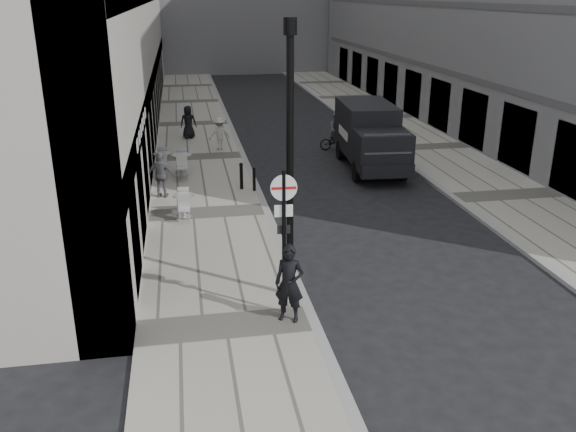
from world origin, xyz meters
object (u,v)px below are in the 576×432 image
(sign_post, at_px, (284,224))
(lamppost, at_px, (290,151))
(panel_van, at_px, (370,134))
(walking_man, at_px, (289,283))
(cyclist, at_px, (336,135))

(sign_post, height_order, lamppost, lamppost)
(sign_post, xyz_separation_m, panel_van, (5.78, 12.13, -0.82))
(sign_post, height_order, panel_van, sign_post)
(lamppost, relative_size, panel_van, 1.12)
(walking_man, bearing_deg, sign_post, 123.57)
(sign_post, distance_m, panel_van, 13.46)
(walking_man, relative_size, panel_van, 0.31)
(panel_van, distance_m, cyclist, 3.60)
(lamppost, distance_m, cyclist, 15.81)
(sign_post, bearing_deg, cyclist, 73.60)
(walking_man, distance_m, sign_post, 1.35)
(walking_man, relative_size, cyclist, 1.04)
(lamppost, bearing_deg, sign_post, -108.55)
(panel_van, xyz_separation_m, cyclist, (-0.57, 3.45, -0.83))
(sign_post, bearing_deg, lamppost, 73.55)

